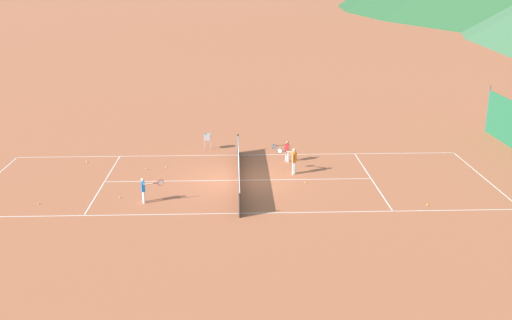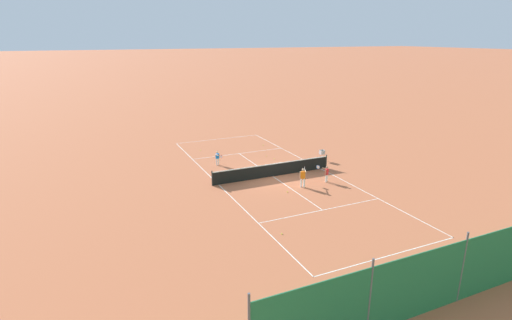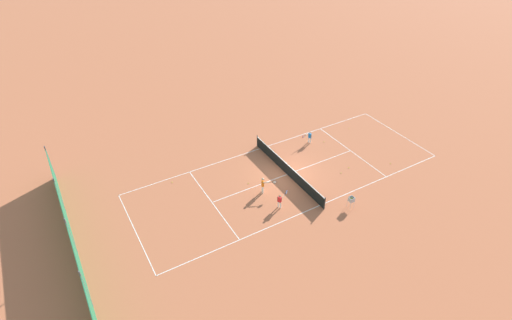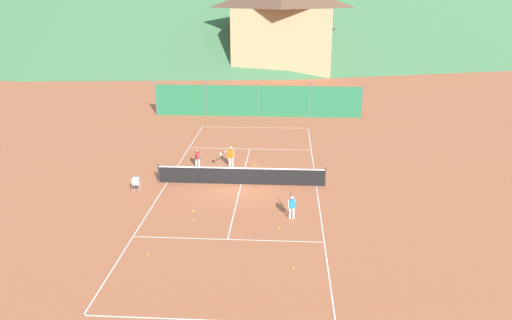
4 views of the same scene
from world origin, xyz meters
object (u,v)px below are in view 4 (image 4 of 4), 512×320
(tennis_ball_by_net_right, at_px, (293,269))
(tennis_ball_far_corner, at_px, (193,211))
(tennis_ball_alley_left, at_px, (302,142))
(tennis_ball_service_box, at_px, (254,165))
(player_far_baseline, at_px, (230,155))
(tennis_ball_near_corner, at_px, (148,254))
(ball_hopper, at_px, (136,182))
(tennis_ball_alley_right, at_px, (194,220))
(player_far_service, at_px, (198,157))
(player_near_service, at_px, (292,205))
(alpine_chalet, at_px, (282,26))
(tennis_ball_by_net_left, at_px, (279,228))
(tennis_net, at_px, (241,176))

(tennis_ball_by_net_right, bearing_deg, tennis_ball_far_corner, 133.90)
(tennis_ball_alley_left, xyz_separation_m, tennis_ball_service_box, (-3.01, -4.89, 0.00))
(player_far_baseline, xyz_separation_m, tennis_ball_near_corner, (-2.15, -10.62, -0.73))
(tennis_ball_far_corner, distance_m, ball_hopper, 3.89)
(player_far_baseline, relative_size, tennis_ball_far_corner, 19.82)
(player_far_baseline, bearing_deg, tennis_ball_alley_right, -96.99)
(tennis_ball_alley_right, height_order, ball_hopper, ball_hopper)
(tennis_ball_alley_right, bearing_deg, tennis_ball_by_net_right, -41.28)
(player_far_service, xyz_separation_m, tennis_ball_service_box, (3.35, 0.62, -0.63))
(player_near_service, bearing_deg, tennis_ball_far_corner, 175.22)
(player_far_service, distance_m, alpine_chalet, 37.64)
(tennis_ball_service_box, bearing_deg, alpine_chalet, 88.34)
(tennis_ball_alley_right, bearing_deg, ball_hopper, 140.05)
(tennis_ball_near_corner, bearing_deg, player_far_service, 88.87)
(tennis_ball_service_box, relative_size, ball_hopper, 0.07)
(player_far_service, height_order, ball_hopper, player_far_service)
(tennis_ball_service_box, xyz_separation_m, tennis_ball_far_corner, (-2.53, -6.84, 0.00))
(tennis_ball_alley_right, distance_m, ball_hopper, 4.63)
(tennis_ball_alley_right, xyz_separation_m, ball_hopper, (-3.52, 2.95, 0.62))
(tennis_ball_far_corner, xyz_separation_m, tennis_ball_by_net_left, (4.16, -1.60, 0.00))
(tennis_ball_by_net_right, relative_size, tennis_ball_near_corner, 1.00)
(tennis_ball_by_net_right, distance_m, tennis_ball_alley_right, 6.04)
(tennis_ball_service_box, height_order, tennis_ball_by_net_left, same)
(player_far_baseline, distance_m, tennis_ball_alley_left, 6.97)
(tennis_ball_alley_right, xyz_separation_m, tennis_ball_by_net_left, (3.93, -0.63, 0.00))
(tennis_net, distance_m, tennis_ball_far_corner, 4.22)
(player_near_service, distance_m, tennis_ball_far_corner, 4.79)
(player_far_baseline, distance_m, ball_hopper, 6.24)
(tennis_ball_alley_left, relative_size, tennis_ball_by_net_right, 1.00)
(tennis_net, bearing_deg, player_far_service, 138.19)
(tennis_ball_alley_left, height_order, tennis_ball_alley_right, same)
(tennis_ball_service_box, bearing_deg, player_far_baseline, -162.12)
(tennis_ball_near_corner, height_order, tennis_ball_by_net_left, same)
(tennis_net, bearing_deg, alpine_chalet, 87.71)
(ball_hopper, bearing_deg, tennis_ball_service_box, 39.83)
(tennis_ball_far_corner, distance_m, tennis_ball_by_net_left, 4.46)
(tennis_ball_by_net_left, distance_m, alpine_chalet, 45.21)
(tennis_net, xyz_separation_m, tennis_ball_by_net_left, (2.15, -5.28, -0.47))
(ball_hopper, bearing_deg, tennis_net, 17.91)
(alpine_chalet, bearing_deg, ball_hopper, -99.47)
(player_far_service, relative_size, tennis_ball_alley_left, 17.22)
(player_far_baseline, height_order, tennis_ball_by_net_right, player_far_baseline)
(tennis_net, distance_m, ball_hopper, 5.57)
(tennis_net, relative_size, tennis_ball_alley_left, 139.09)
(player_near_service, bearing_deg, alpine_chalet, 91.50)
(tennis_ball_by_net_right, bearing_deg, tennis_ball_service_box, 100.74)
(tennis_net, height_order, ball_hopper, tennis_net)
(tennis_net, height_order, player_near_service, player_near_service)
(tennis_ball_service_box, relative_size, tennis_ball_far_corner, 1.00)
(tennis_net, xyz_separation_m, tennis_ball_alley_left, (3.54, 8.04, -0.47))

